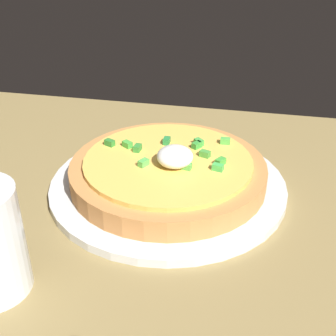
{
  "coord_description": "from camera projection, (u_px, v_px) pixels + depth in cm",
  "views": [
    {
      "loc": [
        -5.0,
        35.68,
        34.92
      ],
      "look_at": [
        5.08,
        -12.78,
        6.31
      ],
      "focal_mm": 48.73,
      "sensor_mm": 36.0,
      "label": 1
    }
  ],
  "objects": [
    {
      "name": "plate",
      "position": [
        168.0,
        185.0,
        0.58
      ],
      "size": [
        29.95,
        29.95,
        1.06
      ],
      "primitive_type": "cylinder",
      "color": "silver",
      "rests_on": "dining_table"
    },
    {
      "name": "pizza",
      "position": [
        168.0,
        171.0,
        0.57
      ],
      "size": [
        24.65,
        24.65,
        5.68
      ],
      "color": "#C37F43",
      "rests_on": "plate"
    },
    {
      "name": "dining_table",
      "position": [
        191.0,
        271.0,
        0.48
      ],
      "size": [
        108.62,
        80.84,
        3.25
      ],
      "primitive_type": "cube",
      "color": "olive",
      "rests_on": "ground"
    }
  ]
}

